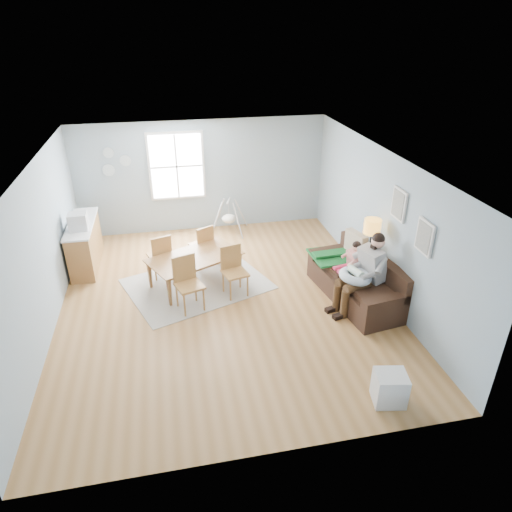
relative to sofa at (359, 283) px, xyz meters
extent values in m
cube|color=olive|center=(-2.51, 0.37, -0.35)|extent=(8.40, 9.40, 0.08)
cube|color=white|center=(-2.51, 0.37, 2.69)|extent=(8.40, 9.40, 0.60)
cube|color=#8BA2B6|center=(-2.51, 5.03, 1.04)|extent=(8.40, 0.08, 3.90)
cube|color=#8BA2B6|center=(-2.51, -4.29, 1.04)|extent=(8.40, 0.08, 3.90)
cube|color=#8BA2B6|center=(1.65, 0.37, 1.04)|extent=(0.08, 9.40, 3.90)
cube|color=silver|center=(-3.11, 3.84, 1.34)|extent=(1.32, 0.06, 1.62)
cube|color=white|center=(-3.11, 3.81, 1.34)|extent=(1.20, 0.02, 1.50)
cube|color=silver|center=(-3.11, 3.80, 1.34)|extent=(1.20, 0.03, 0.04)
cube|color=silver|center=(-3.11, 3.80, 1.34)|extent=(0.04, 0.03, 1.50)
cube|color=silver|center=(0.46, -1.13, 1.44)|extent=(0.04, 0.44, 0.54)
cube|color=#4F5D72|center=(0.43, -1.13, 1.44)|extent=(0.01, 0.36, 0.46)
cube|color=silver|center=(0.46, -0.23, 1.64)|extent=(0.04, 0.44, 0.54)
cube|color=#4F5D72|center=(0.43, -0.23, 1.64)|extent=(0.01, 0.36, 0.46)
cylinder|color=#9CB5BC|center=(-4.61, 3.84, 1.74)|extent=(0.24, 0.02, 0.24)
cylinder|color=#9CB5BC|center=(-4.26, 3.84, 1.54)|extent=(0.26, 0.02, 0.26)
cylinder|color=#9CB5BC|center=(-4.66, 3.84, 1.34)|extent=(0.28, 0.02, 0.28)
cube|color=black|center=(-0.06, -0.01, -0.09)|extent=(1.26, 2.31, 0.44)
cube|color=black|center=(0.30, 0.05, 0.35)|extent=(0.54, 2.20, 0.45)
cube|color=black|center=(0.09, -0.99, 0.21)|extent=(0.96, 0.35, 0.17)
cube|color=black|center=(-0.21, 0.97, 0.21)|extent=(0.96, 0.35, 0.17)
cube|color=#16632C|center=(-0.19, 0.71, 0.25)|extent=(1.05, 0.87, 0.04)
cube|color=tan|center=(0.14, 0.60, 0.49)|extent=(0.28, 0.55, 0.53)
cube|color=gray|center=(0.08, -0.29, 0.55)|extent=(0.49, 0.56, 0.65)
sphere|color=#EAA58F|center=(0.14, -0.27, 0.98)|extent=(0.24, 0.24, 0.24)
sphere|color=black|center=(0.14, -0.27, 1.03)|extent=(0.23, 0.23, 0.23)
cylinder|color=#392614|center=(-0.27, -0.50, 0.25)|extent=(0.52, 0.30, 0.17)
cylinder|color=#392614|center=(-0.33, -0.27, 0.25)|extent=(0.52, 0.30, 0.17)
cylinder|color=#392614|center=(-0.50, -0.56, -0.04)|extent=(0.14, 0.14, 0.54)
cylinder|color=#392614|center=(-0.56, -0.33, -0.04)|extent=(0.14, 0.14, 0.54)
cube|color=black|center=(-0.58, -0.59, -0.27)|extent=(0.28, 0.17, 0.08)
cube|color=black|center=(-0.64, -0.36, -0.27)|extent=(0.28, 0.17, 0.08)
torus|color=silver|center=(-0.25, -0.36, 0.38)|extent=(0.66, 0.64, 0.24)
cylinder|color=silver|center=(-0.25, -0.36, 0.46)|extent=(0.22, 0.35, 0.14)
sphere|color=#EAA58F|center=(-0.28, -0.17, 0.49)|extent=(0.12, 0.12, 0.12)
cube|color=silver|center=(-0.05, 0.21, 0.41)|extent=(0.28, 0.30, 0.36)
sphere|color=#EAA58F|center=(-0.02, 0.22, 0.66)|extent=(0.17, 0.17, 0.17)
sphere|color=black|center=(-0.02, 0.22, 0.69)|extent=(0.17, 0.17, 0.17)
cylinder|color=#F13A68|center=(-0.27, 0.09, 0.25)|extent=(0.31, 0.15, 0.09)
cylinder|color=#F13A68|center=(-0.30, 0.23, 0.25)|extent=(0.31, 0.15, 0.09)
cylinder|color=#F13A68|center=(-0.40, 0.06, 0.08)|extent=(0.08, 0.08, 0.30)
cylinder|color=#F13A68|center=(-0.43, 0.20, 0.08)|extent=(0.08, 0.08, 0.30)
cylinder|color=black|center=(0.22, 0.16, -0.30)|extent=(0.27, 0.27, 0.03)
cylinder|color=black|center=(0.22, 0.16, 0.36)|extent=(0.03, 0.03, 1.34)
cylinder|color=#F4A033|center=(0.22, 0.16, 1.08)|extent=(0.31, 0.31, 0.27)
cube|color=silver|center=(-0.64, -2.61, -0.08)|extent=(0.49, 0.45, 0.47)
cube|color=black|center=(-0.82, -2.58, -0.08)|extent=(0.09, 0.32, 0.38)
cube|color=gray|center=(-2.97, 1.09, -0.31)|extent=(3.15, 2.78, 0.01)
imported|color=brown|center=(-2.97, 1.09, 0.00)|extent=(2.02, 1.66, 0.62)
cube|color=#9E6836|center=(-3.16, 0.24, 0.18)|extent=(0.58, 0.58, 0.04)
cube|color=#9E6836|center=(-3.22, 0.44, 0.45)|extent=(0.43, 0.18, 0.50)
cylinder|color=#9E6836|center=(-3.28, 0.00, -0.07)|extent=(0.04, 0.04, 0.49)
cylinder|color=#9E6836|center=(-2.92, 0.12, -0.07)|extent=(0.04, 0.04, 0.49)
cylinder|color=#9E6836|center=(-3.39, 0.36, -0.07)|extent=(0.04, 0.04, 0.49)
cylinder|color=#9E6836|center=(-3.04, 0.47, -0.07)|extent=(0.04, 0.04, 0.49)
cube|color=#9E6836|center=(-2.27, 0.57, 0.16)|extent=(0.53, 0.53, 0.04)
cube|color=#9E6836|center=(-2.32, 0.76, 0.42)|extent=(0.42, 0.14, 0.48)
cylinder|color=#9E6836|center=(-2.40, 0.35, -0.08)|extent=(0.04, 0.04, 0.47)
cylinder|color=#9E6836|center=(-2.06, 0.44, -0.08)|extent=(0.04, 0.04, 0.47)
cylinder|color=#9E6836|center=(-2.49, 0.69, -0.08)|extent=(0.04, 0.04, 0.47)
cylinder|color=#9E6836|center=(-2.14, 0.78, -0.08)|extent=(0.04, 0.04, 0.47)
cube|color=#9E6836|center=(-3.67, 1.62, 0.15)|extent=(0.55, 0.55, 0.04)
cube|color=#9E6836|center=(-3.60, 1.43, 0.40)|extent=(0.40, 0.18, 0.47)
cylinder|color=#9E6836|center=(-3.56, 1.84, -0.08)|extent=(0.04, 0.04, 0.46)
cylinder|color=#9E6836|center=(-3.89, 1.72, -0.08)|extent=(0.04, 0.04, 0.46)
cylinder|color=#9E6836|center=(-3.44, 1.51, -0.08)|extent=(0.04, 0.04, 0.46)
cylinder|color=#9E6836|center=(-3.77, 1.39, -0.08)|extent=(0.04, 0.04, 0.46)
cube|color=#9E6836|center=(-2.78, 1.94, 0.14)|extent=(0.56, 0.56, 0.04)
cube|color=#9E6836|center=(-2.69, 1.77, 0.38)|extent=(0.37, 0.22, 0.46)
cylinder|color=#9E6836|center=(-2.71, 2.17, -0.09)|extent=(0.04, 0.04, 0.45)
cylinder|color=#9E6836|center=(-3.01, 2.02, -0.09)|extent=(0.04, 0.04, 0.45)
cylinder|color=#9E6836|center=(-2.55, 1.87, -0.09)|extent=(0.04, 0.04, 0.45)
cylinder|color=#9E6836|center=(-2.85, 1.72, -0.09)|extent=(0.04, 0.04, 0.45)
cube|color=brown|center=(-5.21, 2.42, 0.16)|extent=(0.48, 1.71, 0.95)
cube|color=silver|center=(-5.21, 2.42, 0.65)|extent=(0.52, 1.75, 0.04)
cube|color=silver|center=(-5.20, 2.09, 0.83)|extent=(0.37, 0.35, 0.34)
cube|color=black|center=(-5.36, 2.08, 0.83)|extent=(0.03, 0.28, 0.24)
cylinder|color=silver|center=(-1.95, 3.47, 0.52)|extent=(0.18, 0.46, 0.04)
ellipsoid|color=beige|center=(-1.95, 3.47, 0.04)|extent=(0.34, 0.34, 0.21)
cylinder|color=silver|center=(-1.95, 3.47, 0.28)|extent=(0.01, 0.01, 0.38)
cylinder|color=silver|center=(-2.28, 3.30, 0.11)|extent=(0.37, 0.22, 0.83)
cylinder|color=silver|center=(-1.78, 3.14, 0.11)|extent=(0.21, 0.38, 0.83)
cylinder|color=silver|center=(-2.12, 3.80, 0.11)|extent=(0.21, 0.38, 0.83)
cylinder|color=silver|center=(-1.62, 3.64, 0.11)|extent=(0.37, 0.22, 0.83)
camera|label=1|loc=(-3.40, -6.86, 4.45)|focal=32.00mm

